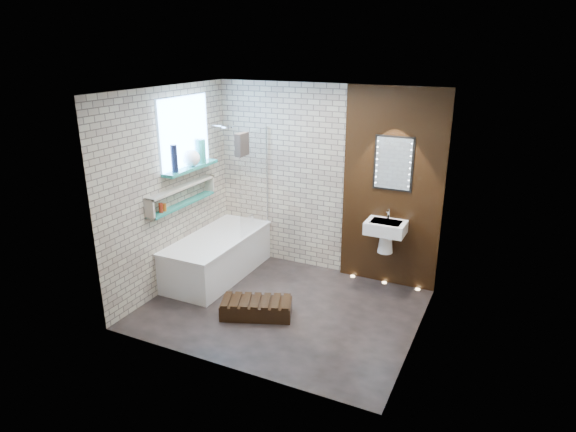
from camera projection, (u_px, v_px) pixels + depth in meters
The scene contains 15 objects.
ground at pixel (283, 308), 6.10m from camera, with size 3.20×3.20×0.00m, color black.
room_shell at pixel (282, 208), 5.67m from camera, with size 3.24×3.20×2.60m.
walnut_panel at pixel (392, 190), 6.36m from camera, with size 1.30×0.06×2.60m, color black.
clerestory_window at pixel (185, 139), 6.41m from camera, with size 0.18×1.00×0.94m.
display_niche at pixel (182, 196), 6.45m from camera, with size 0.14×1.30×0.26m.
bathtub at pixel (218, 255), 6.88m from camera, with size 0.79×1.74×0.70m.
bath_screen at pixel (254, 182), 6.79m from camera, with size 0.01×0.78×1.40m, color white.
towel at pixel (242, 144), 6.35m from camera, with size 0.09×0.22×0.29m, color #292321.
shower_head at pixel (228, 127), 6.78m from camera, with size 0.18×0.18×0.02m, color silver.
washbasin at pixel (386, 232), 6.37m from camera, with size 0.50×0.36×0.58m.
led_mirror at pixel (393, 164), 6.22m from camera, with size 0.50×0.02×0.70m.
walnut_step at pixel (256, 309), 5.89m from camera, with size 0.83×0.37×0.18m, color black.
niche_bottles at pixel (162, 208), 6.12m from camera, with size 0.05×0.12×0.12m.
sill_vases at pixel (192, 156), 6.48m from camera, with size 0.22×0.67×0.35m.
floor_uplights at pixel (384, 282), 6.73m from camera, with size 0.96×0.06×0.01m.
Camera 1 is at (2.38, -4.83, 3.07)m, focal length 30.93 mm.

